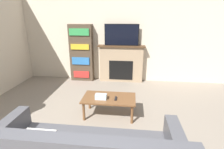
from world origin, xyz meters
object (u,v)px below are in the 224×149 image
object	(u,v)px
coffee_table	(109,100)
bookshelf	(82,53)
tv	(122,35)
fireplace	(121,63)

from	to	relation	value
coffee_table	bookshelf	world-z (taller)	bookshelf
tv	coffee_table	world-z (taller)	tv
coffee_table	bookshelf	distance (m)	2.39
fireplace	coffee_table	distance (m)	2.08
coffee_table	tv	bearing A→B (deg)	87.14
fireplace	tv	xyz separation A→B (m)	(0.00, -0.02, 0.87)
fireplace	coffee_table	bearing A→B (deg)	-92.83
tv	coffee_table	xyz separation A→B (m)	(-0.10, -2.05, -1.08)
coffee_table	fireplace	bearing A→B (deg)	87.17
fireplace	tv	world-z (taller)	tv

